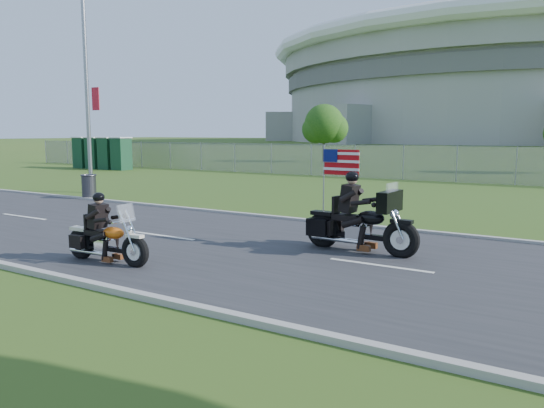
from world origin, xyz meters
The scene contains 15 objects.
ground centered at (0.00, 0.00, 0.00)m, with size 420.00×420.00×0.00m, color #284917.
road centered at (0.00, 0.00, 0.02)m, with size 120.00×8.00×0.04m, color #28282B.
curb_north centered at (0.00, 4.05, 0.05)m, with size 120.00×0.18×0.12m, color #9E9B93.
curb_south centered at (0.00, -4.05, 0.05)m, with size 120.00×0.18×0.12m, color #9E9B93.
fence centered at (-5.00, 20.00, 1.00)m, with size 60.00×0.03×2.00m, color gray.
stadium centered at (-20.00, 170.00, 15.58)m, with size 140.40×140.40×29.20m.
streetlight centered at (-11.98, 6.22, 5.64)m, with size 0.90×2.46×10.00m.
porta_toilet_a centered at (-22.00, 17.00, 1.15)m, with size 1.10×1.10×2.30m, color #133C22.
porta_toilet_b centered at (-23.40, 17.00, 1.15)m, with size 1.10×1.10×2.30m, color #133C22.
porta_toilet_c centered at (-24.80, 17.00, 1.15)m, with size 1.10×1.10×2.30m, color #133C22.
porta_toilet_d centered at (-26.20, 17.00, 1.15)m, with size 1.10×1.10×2.30m, color #133C22.
tree_fence_mid centered at (-13.95, 34.04, 3.30)m, with size 3.96×3.69×5.30m.
motorcycle_lead centered at (-0.99, -2.72, 0.48)m, with size 2.25×0.60×1.51m.
motorcycle_follow centered at (3.14, 1.00, 0.64)m, with size 2.80×0.93×2.33m.
trash_can centered at (-10.07, 4.30, 0.50)m, with size 0.57×0.57×0.99m, color #37373C.
Camera 1 is at (7.66, -10.12, 2.74)m, focal length 35.00 mm.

